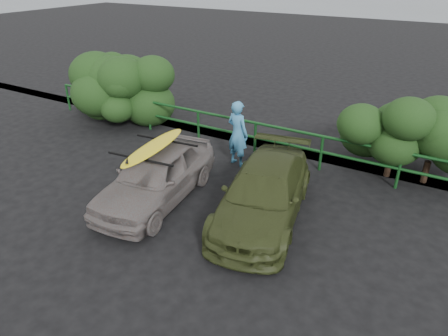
# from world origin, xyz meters

# --- Properties ---
(ground) EXTENTS (80.00, 80.00, 0.00)m
(ground) POSITION_xyz_m (0.00, 0.00, 0.00)
(ground) COLOR black
(ocean) EXTENTS (200.00, 200.00, 0.00)m
(ocean) POSITION_xyz_m (0.00, 60.00, 0.00)
(ocean) COLOR slate
(ocean) RESTS_ON ground
(guardrail) EXTENTS (14.00, 0.08, 1.04)m
(guardrail) POSITION_xyz_m (0.00, 5.00, 0.52)
(guardrail) COLOR #14481B
(guardrail) RESTS_ON ground
(shrub_left) EXTENTS (3.20, 2.40, 2.12)m
(shrub_left) POSITION_xyz_m (-4.80, 5.40, 1.06)
(shrub_left) COLOR #1F4017
(shrub_left) RESTS_ON ground
(shrub_right) EXTENTS (3.20, 2.40, 2.22)m
(shrub_right) POSITION_xyz_m (5.00, 5.50, 1.11)
(shrub_right) COLOR #1F4017
(shrub_right) RESTS_ON ground
(sedan) EXTENTS (1.94, 3.97, 1.30)m
(sedan) POSITION_xyz_m (0.09, 1.54, 0.65)
(sedan) COLOR slate
(sedan) RESTS_ON ground
(olive_vehicle) EXTENTS (2.46, 4.39, 1.20)m
(olive_vehicle) POSITION_xyz_m (2.61, 2.15, 0.60)
(olive_vehicle) COLOR #333C1A
(olive_vehicle) RESTS_ON ground
(man) EXTENTS (0.77, 0.60, 1.86)m
(man) POSITION_xyz_m (0.85, 4.18, 0.93)
(man) COLOR #408EC1
(man) RESTS_ON ground
(roof_rack) EXTENTS (1.78, 1.34, 0.06)m
(roof_rack) POSITION_xyz_m (0.09, 1.54, 1.33)
(roof_rack) COLOR black
(roof_rack) RESTS_ON sedan
(surfboard) EXTENTS (0.75, 2.43, 0.07)m
(surfboard) POSITION_xyz_m (0.09, 1.54, 1.39)
(surfboard) COLOR yellow
(surfboard) RESTS_ON roof_rack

